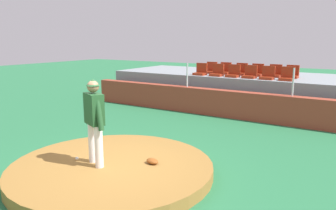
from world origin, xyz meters
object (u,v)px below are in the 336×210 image
fielding_glove (152,161)px  stadium_chair_2 (233,73)px  stadium_chair_10 (275,73)px  stadium_chair_9 (257,72)px  stadium_chair_6 (211,70)px  stadium_chair_1 (217,72)px  pitcher (94,116)px  stadium_chair_11 (292,74)px  baseball (77,158)px  stadium_chair_4 (268,75)px  stadium_chair_0 (201,71)px  stadium_chair_8 (241,71)px  stadium_chair_5 (287,76)px  stadium_chair_3 (250,74)px  stadium_chair_7 (225,70)px

fielding_glove → stadium_chair_2: bearing=111.8°
stadium_chair_10 → fielding_glove: bearing=87.5°
stadium_chair_10 → stadium_chair_9: bearing=1.3°
stadium_chair_6 → stadium_chair_1: bearing=128.4°
pitcher → stadium_chair_10: bearing=104.9°
stadium_chair_1 → stadium_chair_11: 2.90m
stadium_chair_1 → stadium_chair_6: 1.13m
baseball → stadium_chair_4: 8.11m
stadium_chair_0 → stadium_chair_10: 3.00m
fielding_glove → stadium_chair_9: bearing=106.1°
stadium_chair_6 → stadium_chair_8: bearing=-179.5°
baseball → stadium_chair_5: (2.54, 7.83, 1.23)m
stadium_chair_5 → stadium_chair_11: bearing=-88.1°
baseball → stadium_chair_3: stadium_chair_3 is taller
stadium_chair_1 → stadium_chair_3: size_ratio=1.00×
stadium_chair_1 → stadium_chair_2: same height
stadium_chair_1 → stadium_chair_6: size_ratio=1.00×
stadium_chair_9 → stadium_chair_10: (0.72, 0.02, 0.00)m
baseball → stadium_chair_6: 8.84m
pitcher → stadium_chair_11: (1.97, 8.70, 0.21)m
stadium_chair_0 → stadium_chair_10: size_ratio=1.00×
stadium_chair_1 → stadium_chair_8: bearing=-127.6°
stadium_chair_6 → baseball: bearing=96.2°
stadium_chair_4 → stadium_chair_0: bearing=0.2°
stadium_chair_4 → stadium_chair_5: (0.71, 0.02, 0.00)m
pitcher → stadium_chair_7: 8.75m
baseball → stadium_chair_4: stadium_chair_4 is taller
stadium_chair_6 → stadium_chair_10: (2.80, 0.04, 0.00)m
stadium_chair_3 → stadium_chair_8: (-0.69, 0.88, 0.00)m
stadium_chair_2 → stadium_chair_9: same height
stadium_chair_5 → stadium_chair_4: bearing=1.9°
stadium_chair_3 → stadium_chair_4: same height
baseball → stadium_chair_2: size_ratio=0.15×
stadium_chair_3 → stadium_chair_7: size_ratio=1.00×
baseball → stadium_chair_4: size_ratio=0.15×
pitcher → baseball: (-0.54, -0.05, -1.02)m
stadium_chair_6 → stadium_chair_7: bearing=-175.6°
stadium_chair_0 → stadium_chair_6: size_ratio=1.00×
stadium_chair_1 → stadium_chair_9: size_ratio=1.00×
stadium_chair_11 → stadium_chair_1: bearing=18.7°
stadium_chair_10 → stadium_chair_11: same height
pitcher → fielding_glove: (0.97, 0.67, -1.00)m
fielding_glove → stadium_chair_5: stadium_chair_5 is taller
baseball → stadium_chair_1: (-0.24, 7.82, 1.23)m
stadium_chair_1 → stadium_chair_3: (1.38, 0.02, 0.00)m
baseball → stadium_chair_3: (1.14, 7.84, 1.23)m
stadium_chair_2 → stadium_chair_9: (0.67, 0.90, 0.00)m
baseball → stadium_chair_3: size_ratio=0.15×
fielding_glove → stadium_chair_6: 8.44m
stadium_chair_2 → stadium_chair_11: size_ratio=1.00×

